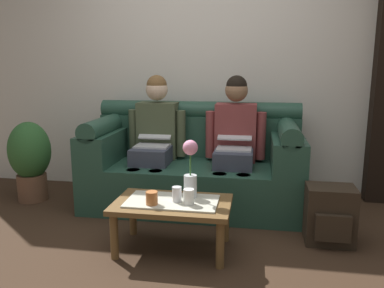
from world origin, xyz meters
name	(u,v)px	position (x,y,z in m)	size (l,w,h in m)	color
ground_plane	(166,263)	(0.00, 0.00, 0.00)	(14.00, 14.00, 0.00)	#382619
back_wall_patterned	(203,51)	(0.00, 1.70, 1.45)	(6.00, 0.12, 2.90)	silver
couch	(194,166)	(0.00, 1.17, 0.38)	(1.97, 0.88, 0.96)	#234738
person_left	(155,135)	(-0.38, 1.17, 0.66)	(0.56, 0.67, 1.22)	#383D4C
person_right	(235,138)	(0.38, 1.17, 0.66)	(0.56, 0.67, 1.22)	#383D4C
coffee_table	(172,208)	(0.00, 0.20, 0.31)	(0.83, 0.51, 0.37)	brown
flower_vase	(190,168)	(0.12, 0.29, 0.59)	(0.11, 0.11, 0.42)	silver
cup_near_left	(189,197)	(0.13, 0.15, 0.43)	(0.07, 0.07, 0.11)	white
cup_near_right	(152,198)	(-0.12, 0.10, 0.42)	(0.08, 0.08, 0.09)	#B26633
cup_far_center	(177,194)	(0.04, 0.19, 0.43)	(0.07, 0.07, 0.11)	silver
backpack_right	(330,215)	(1.13, 0.51, 0.21)	(0.35, 0.31, 0.43)	#2D2319
potted_plant	(30,157)	(-1.60, 1.01, 0.43)	(0.40, 0.40, 0.78)	brown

